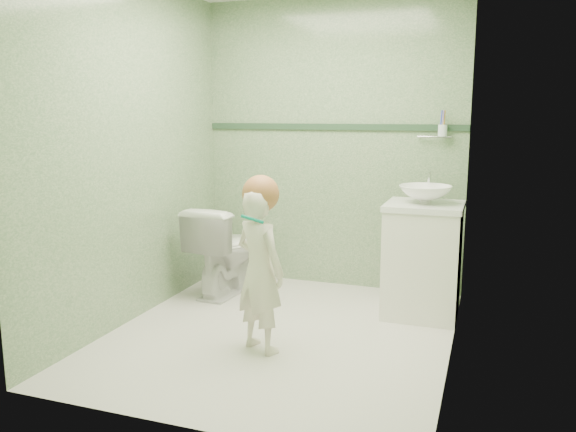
% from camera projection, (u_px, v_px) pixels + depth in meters
% --- Properties ---
extents(ground, '(2.50, 2.50, 0.00)m').
position_uv_depth(ground, '(281.00, 334.00, 3.88)').
color(ground, silver).
rests_on(ground, ground).
extents(room_shell, '(2.50, 2.54, 2.40)m').
position_uv_depth(room_shell, '(280.00, 155.00, 3.66)').
color(room_shell, gray).
rests_on(room_shell, ground).
extents(trim_stripe, '(2.20, 0.02, 0.05)m').
position_uv_depth(trim_stripe, '(332.00, 127.00, 4.79)').
color(trim_stripe, '#29462F').
rests_on(trim_stripe, room_shell).
extents(vanity, '(0.52, 0.50, 0.80)m').
position_uv_depth(vanity, '(422.00, 262.00, 4.18)').
color(vanity, white).
rests_on(vanity, ground).
extents(counter, '(0.54, 0.52, 0.04)m').
position_uv_depth(counter, '(425.00, 206.00, 4.11)').
color(counter, white).
rests_on(counter, vanity).
extents(basin, '(0.37, 0.37, 0.13)m').
position_uv_depth(basin, '(425.00, 194.00, 4.09)').
color(basin, white).
rests_on(basin, counter).
extents(faucet, '(0.03, 0.13, 0.18)m').
position_uv_depth(faucet, '(428.00, 180.00, 4.25)').
color(faucet, silver).
rests_on(faucet, counter).
extents(cup_holder, '(0.26, 0.07, 0.21)m').
position_uv_depth(cup_holder, '(442.00, 130.00, 4.44)').
color(cup_holder, silver).
rests_on(cup_holder, room_shell).
extents(toilet, '(0.47, 0.75, 0.73)m').
position_uv_depth(toilet, '(225.00, 250.00, 4.70)').
color(toilet, white).
rests_on(toilet, ground).
extents(toddler, '(0.44, 0.38, 1.02)m').
position_uv_depth(toddler, '(260.00, 271.00, 3.54)').
color(toddler, '#F2E2D1').
rests_on(toddler, ground).
extents(hair_cap, '(0.23, 0.23, 0.23)m').
position_uv_depth(hair_cap, '(261.00, 194.00, 3.47)').
color(hair_cap, '#A96639').
rests_on(hair_cap, toddler).
extents(teal_toothbrush, '(0.12, 0.14, 0.08)m').
position_uv_depth(teal_toothbrush, '(252.00, 218.00, 3.33)').
color(teal_toothbrush, '#04856F').
rests_on(teal_toothbrush, toddler).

